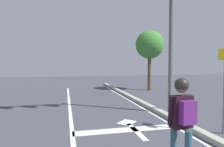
{
  "coord_description": "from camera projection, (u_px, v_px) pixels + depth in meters",
  "views": [
    {
      "loc": [
        -0.1,
        0.76,
        1.85
      ],
      "look_at": [
        1.15,
        6.15,
        1.57
      ],
      "focal_mm": 32.16,
      "sensor_mm": 36.0,
      "label": 1
    }
  ],
  "objects": [
    {
      "name": "roadside_tree",
      "position": [
        150.0,
        45.0,
        13.74
      ],
      "size": [
        1.94,
        1.94,
        4.11
      ],
      "color": "brown",
      "rests_on": "ground"
    },
    {
      "name": "stop_bar",
      "position": [
        129.0,
        129.0,
        5.6
      ],
      "size": [
        3.11,
        0.4,
        0.01
      ],
      "primitive_type": "cube",
      "color": "silver",
      "rests_on": "ground"
    },
    {
      "name": "curb_strip",
      "position": [
        182.0,
        123.0,
        5.95
      ],
      "size": [
        0.24,
        24.0,
        0.14
      ],
      "primitive_type": "cube",
      "color": "#A4A493",
      "rests_on": "ground"
    },
    {
      "name": "lane_arrow_stem",
      "position": [
        136.0,
        131.0,
        5.47
      ],
      "size": [
        0.16,
        1.4,
        0.01
      ],
      "primitive_type": "cube",
      "color": "silver",
      "rests_on": "ground"
    },
    {
      "name": "lane_line_center",
      "position": [
        72.0,
        134.0,
        5.22
      ],
      "size": [
        0.12,
        20.0,
        0.01
      ],
      "primitive_type": "cube",
      "color": "silver",
      "rests_on": "ground"
    },
    {
      "name": "lane_line_curbside",
      "position": [
        175.0,
        126.0,
        5.89
      ],
      "size": [
        0.12,
        20.0,
        0.01
      ],
      "primitive_type": "cube",
      "color": "silver",
      "rests_on": "ground"
    },
    {
      "name": "skater",
      "position": [
        182.0,
        114.0,
        3.21
      ],
      "size": [
        0.43,
        0.6,
        1.55
      ],
      "color": "#325662",
      "rests_on": "skateboard"
    },
    {
      "name": "traffic_signal_mast",
      "position": [
        143.0,
        9.0,
        7.1
      ],
      "size": [
        3.87,
        0.34,
        5.11
      ],
      "color": "#5C5E57",
      "rests_on": "ground"
    },
    {
      "name": "lane_arrow_head",
      "position": [
        127.0,
        122.0,
        6.3
      ],
      "size": [
        0.71,
        0.71,
        0.01
      ],
      "primitive_type": "cube",
      "rotation": [
        0.0,
        0.0,
        0.79
      ],
      "color": "silver",
      "rests_on": "ground"
    }
  ]
}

